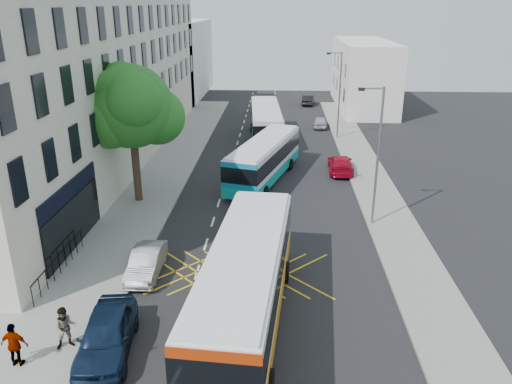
# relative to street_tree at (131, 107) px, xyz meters

# --- Properties ---
(ground) EXTENTS (120.00, 120.00, 0.00)m
(ground) POSITION_rel_street_tree_xyz_m (8.51, -14.97, -6.29)
(ground) COLOR black
(ground) RESTS_ON ground
(pavement_left) EXTENTS (5.00, 70.00, 0.15)m
(pavement_left) POSITION_rel_street_tree_xyz_m (0.01, 0.03, -6.22)
(pavement_left) COLOR gray
(pavement_left) RESTS_ON ground
(pavement_right) EXTENTS (3.00, 70.00, 0.15)m
(pavement_right) POSITION_rel_street_tree_xyz_m (16.01, 0.03, -6.22)
(pavement_right) COLOR gray
(pavement_right) RESTS_ON ground
(terrace_main) EXTENTS (8.30, 45.00, 13.50)m
(terrace_main) POSITION_rel_street_tree_xyz_m (-5.49, 9.52, 0.46)
(terrace_main) COLOR beige
(terrace_main) RESTS_ON ground
(terrace_far) EXTENTS (8.00, 20.00, 10.00)m
(terrace_far) POSITION_rel_street_tree_xyz_m (-5.49, 40.03, -1.29)
(terrace_far) COLOR silver
(terrace_far) RESTS_ON ground
(building_right) EXTENTS (6.00, 18.00, 8.00)m
(building_right) POSITION_rel_street_tree_xyz_m (19.51, 33.03, -2.29)
(building_right) COLOR silver
(building_right) RESTS_ON ground
(street_tree) EXTENTS (6.30, 5.70, 8.80)m
(street_tree) POSITION_rel_street_tree_xyz_m (0.00, 0.00, 0.00)
(street_tree) COLOR #382619
(street_tree) RESTS_ON pavement_left
(lamp_near) EXTENTS (1.45, 0.15, 8.00)m
(lamp_near) POSITION_rel_street_tree_xyz_m (14.71, -2.97, -1.68)
(lamp_near) COLOR slate
(lamp_near) RESTS_ON pavement_right
(lamp_far) EXTENTS (1.45, 0.15, 8.00)m
(lamp_far) POSITION_rel_street_tree_xyz_m (14.71, 17.03, -1.68)
(lamp_far) COLOR slate
(lamp_far) RESTS_ON pavement_right
(railings) EXTENTS (0.08, 5.60, 1.14)m
(railings) POSITION_rel_street_tree_xyz_m (-1.19, -9.67, -5.57)
(railings) COLOR black
(railings) RESTS_ON pavement_left
(bus_near) EXTENTS (3.83, 12.43, 3.44)m
(bus_near) POSITION_rel_street_tree_xyz_m (7.97, -12.82, -4.48)
(bus_near) COLOR silver
(bus_near) RESTS_ON ground
(bus_mid) EXTENTS (5.36, 10.98, 3.01)m
(bus_mid) POSITION_rel_street_tree_xyz_m (8.15, 4.80, -4.71)
(bus_mid) COLOR silver
(bus_mid) RESTS_ON ground
(bus_far) EXTENTS (3.42, 11.57, 3.21)m
(bus_far) POSITION_rel_street_tree_xyz_m (7.94, 16.31, -4.60)
(bus_far) COLOR silver
(bus_far) RESTS_ON ground
(motorbike) EXTENTS (0.65, 2.19, 1.95)m
(motorbike) POSITION_rel_street_tree_xyz_m (7.17, -16.24, -5.38)
(motorbike) COLOR black
(motorbike) RESTS_ON ground
(parked_car_blue) EXTENTS (2.43, 4.85, 1.59)m
(parked_car_blue) POSITION_rel_street_tree_xyz_m (2.91, -15.06, -5.50)
(parked_car_blue) COLOR #0D1C36
(parked_car_blue) RESTS_ON ground
(parked_car_silver) EXTENTS (1.41, 3.87, 1.27)m
(parked_car_silver) POSITION_rel_street_tree_xyz_m (2.91, -9.25, -5.66)
(parked_car_silver) COLOR #94969B
(parked_car_silver) RESTS_ON ground
(red_hatchback) EXTENTS (2.05, 4.61, 1.32)m
(red_hatchback) POSITION_rel_street_tree_xyz_m (14.01, 6.90, -5.63)
(red_hatchback) COLOR #AD0720
(red_hatchback) RESTS_ON ground
(distant_car_grey) EXTENTS (2.65, 4.96, 1.33)m
(distant_car_grey) POSITION_rel_street_tree_xyz_m (7.45, 27.53, -5.63)
(distant_car_grey) COLOR #42454A
(distant_car_grey) RESTS_ON ground
(distant_car_silver) EXTENTS (1.61, 3.51, 1.17)m
(distant_car_silver) POSITION_rel_street_tree_xyz_m (13.51, 21.63, -5.71)
(distant_car_silver) COLOR #ACAEB4
(distant_car_silver) RESTS_ON ground
(distant_car_dark) EXTENTS (1.80, 3.97, 1.26)m
(distant_car_dark) POSITION_rel_street_tree_xyz_m (12.84, 34.06, -5.66)
(distant_car_dark) COLOR black
(distant_car_dark) RESTS_ON ground
(pedestrian_near) EXTENTS (1.02, 0.92, 1.70)m
(pedestrian_near) POSITION_rel_street_tree_xyz_m (1.36, -15.01, -5.29)
(pedestrian_near) COLOR gray
(pedestrian_near) RESTS_ON pavement_left
(pedestrian_far) EXTENTS (1.03, 0.47, 1.73)m
(pedestrian_far) POSITION_rel_street_tree_xyz_m (-0.04, -16.08, -5.28)
(pedestrian_far) COLOR gray
(pedestrian_far) RESTS_ON pavement_left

